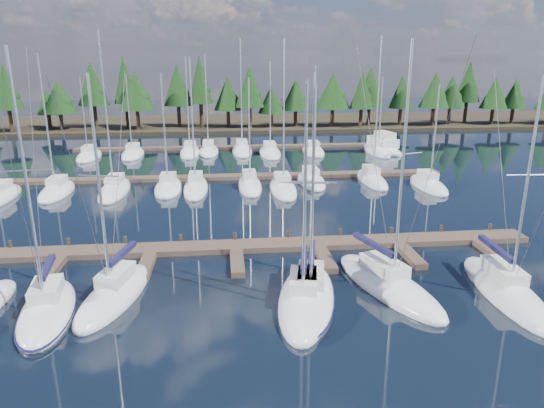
{
  "coord_description": "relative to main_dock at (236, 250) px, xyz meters",
  "views": [
    {
      "loc": [
        -0.76,
        -14.96,
        13.21
      ],
      "look_at": [
        3.07,
        22.0,
        2.14
      ],
      "focal_mm": 32.0,
      "sensor_mm": 36.0,
      "label": 1
    }
  ],
  "objects": [
    {
      "name": "front_sailboat_6",
      "position": [
        15.48,
        -8.14,
        0.08
      ],
      "size": [
        3.23,
        10.0,
        13.32
      ],
      "color": "silver",
      "rests_on": "ground"
    },
    {
      "name": "tree_line",
      "position": [
        -0.06,
        62.82,
        7.13
      ],
      "size": [
        185.46,
        11.54,
        13.54
      ],
      "color": "black",
      "rests_on": "far_shore"
    },
    {
      "name": "far_shore",
      "position": [
        0.0,
        72.64,
        0.1
      ],
      "size": [
        220.0,
        30.0,
        0.6
      ],
      "primitive_type": "cube",
      "color": "black",
      "rests_on": "ground"
    },
    {
      "name": "main_dock",
      "position": [
        0.0,
        0.0,
        0.0
      ],
      "size": [
        44.0,
        6.13,
        0.9
      ],
      "color": "brown",
      "rests_on": "ground"
    },
    {
      "name": "motor_yacht_right",
      "position": [
        23.29,
        37.96,
        0.33
      ],
      "size": [
        5.21,
        10.26,
        4.91
      ],
      "color": "silver",
      "rests_on": "ground"
    },
    {
      "name": "ground",
      "position": [
        0.0,
        12.64,
        -0.2
      ],
      "size": [
        260.0,
        260.0,
        0.0
      ],
      "primitive_type": "plane",
      "color": "black",
      "rests_on": "ground"
    },
    {
      "name": "front_sailboat_1",
      "position": [
        -10.39,
        -7.85,
        0.09
      ],
      "size": [
        3.93,
        8.26,
        14.66
      ],
      "color": "silver",
      "rests_on": "ground"
    },
    {
      "name": "front_sailboat_4",
      "position": [
        4.01,
        -7.59,
        0.07
      ],
      "size": [
        4.62,
        9.62,
        12.88
      ],
      "color": "silver",
      "rests_on": "ground"
    },
    {
      "name": "front_sailboat_2",
      "position": [
        -7.18,
        -6.32,
        0.09
      ],
      "size": [
        4.41,
        8.56,
        13.42
      ],
      "color": "silver",
      "rests_on": "ground"
    },
    {
      "name": "back_sailboat_rows",
      "position": [
        -0.42,
        27.5,
        0.06
      ],
      "size": [
        47.5,
        32.59,
        16.92
      ],
      "color": "silver",
      "rests_on": "ground"
    },
    {
      "name": "back_docks",
      "position": [
        0.0,
        32.23,
        -0.0
      ],
      "size": [
        50.0,
        21.8,
        0.4
      ],
      "color": "brown",
      "rests_on": "ground"
    },
    {
      "name": "front_sailboat_5",
      "position": [
        8.88,
        -6.69,
        0.09
      ],
      "size": [
        5.67,
        10.14,
        15.07
      ],
      "color": "silver",
      "rests_on": "ground"
    },
    {
      "name": "front_sailboat_3",
      "position": [
        3.46,
        -8.28,
        0.08
      ],
      "size": [
        4.27,
        9.07,
        13.09
      ],
      "color": "silver",
      "rests_on": "ground"
    }
  ]
}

